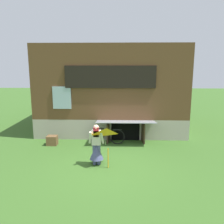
% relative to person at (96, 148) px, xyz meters
% --- Properties ---
extents(ground_plane, '(60.00, 60.00, 0.00)m').
position_rel_person_xyz_m(ground_plane, '(0.41, -0.03, -0.65)').
color(ground_plane, '#386023').
extents(log_house, '(7.84, 6.63, 4.74)m').
position_rel_person_xyz_m(log_house, '(0.41, 5.73, 1.72)').
color(log_house, '#ADA393').
rests_on(log_house, ground_plane).
extents(person, '(0.61, 0.52, 1.55)m').
position_rel_person_xyz_m(person, '(0.00, 0.00, 0.00)').
color(person, '#474C75').
rests_on(person, ground_plane).
extents(kite, '(0.91, 0.94, 1.45)m').
position_rel_person_xyz_m(kite, '(0.42, -0.52, 0.55)').
color(kite, orange).
rests_on(kite, ground_plane).
extents(bicycle_black, '(1.71, 0.19, 0.78)m').
position_rel_person_xyz_m(bicycle_black, '(0.26, 2.37, -0.27)').
color(bicycle_black, black).
rests_on(bicycle_black, ground_plane).
extents(wooden_crate, '(0.48, 0.41, 0.44)m').
position_rel_person_xyz_m(wooden_crate, '(-2.31, 2.13, -0.43)').
color(wooden_crate, brown).
rests_on(wooden_crate, ground_plane).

